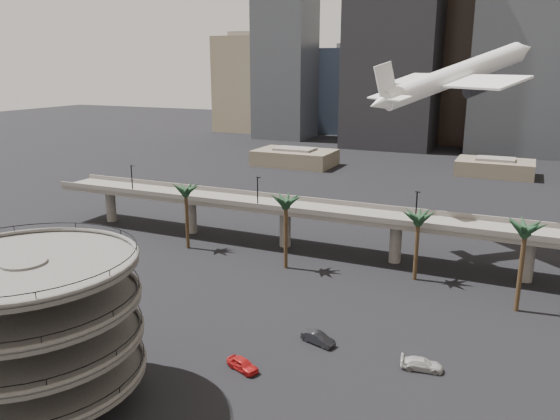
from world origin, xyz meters
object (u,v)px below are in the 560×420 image
at_px(car_a, 243,364).
at_px(overpass, 338,217).
at_px(car_b, 318,338).
at_px(car_c, 422,364).
at_px(airborne_jet, 454,77).
at_px(parking_ramp, 31,321).

bearing_deg(car_a, overpass, 23.43).
height_order(car_b, car_c, car_b).
relative_size(overpass, car_a, 30.07).
height_order(overpass, car_a, overpass).
height_order(airborne_jet, car_c, airborne_jet).
xyz_separation_m(parking_ramp, overpass, (13.00, 59.00, -2.50)).
distance_m(parking_ramp, car_b, 34.23).
bearing_deg(car_c, airborne_jet, -3.16).
bearing_deg(overpass, airborne_jet, 42.61).
relative_size(parking_ramp, airborne_jet, 0.74).
bearing_deg(parking_ramp, car_b, 48.31).
xyz_separation_m(airborne_jet, car_c, (5.40, -50.70, -32.17)).
bearing_deg(car_b, airborne_jet, 7.26).
bearing_deg(car_a, parking_ramp, 152.49).
distance_m(overpass, car_c, 42.14).
bearing_deg(overpass, car_c, -57.53).
bearing_deg(airborne_jet, parking_ramp, -158.30).
bearing_deg(overpass, parking_ramp, -102.43).
bearing_deg(parking_ramp, car_a, 43.06).
bearing_deg(overpass, car_b, -75.39).
xyz_separation_m(parking_ramp, car_b, (21.95, 24.65, -9.07)).
distance_m(overpass, car_a, 44.58).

